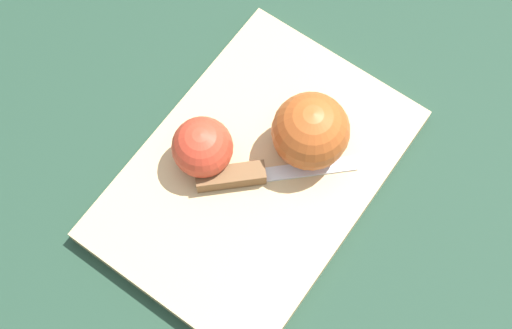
% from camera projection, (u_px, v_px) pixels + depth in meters
% --- Properties ---
extents(ground_plane, '(4.00, 4.00, 0.00)m').
position_uv_depth(ground_plane, '(256.00, 178.00, 0.84)').
color(ground_plane, '#1E3828').
extents(cutting_board, '(0.39, 0.29, 0.02)m').
position_uv_depth(cutting_board, '(256.00, 175.00, 0.83)').
color(cutting_board, tan).
rests_on(cutting_board, ground_plane).
extents(apple_half_left, '(0.07, 0.07, 0.07)m').
position_uv_depth(apple_half_left, '(203.00, 147.00, 0.79)').
color(apple_half_left, red).
rests_on(apple_half_left, cutting_board).
extents(apple_half_right, '(0.09, 0.09, 0.09)m').
position_uv_depth(apple_half_right, '(310.00, 131.00, 0.79)').
color(apple_half_right, '#AD4C1E').
rests_on(apple_half_right, cutting_board).
extents(knife, '(0.15, 0.14, 0.02)m').
position_uv_depth(knife, '(241.00, 176.00, 0.81)').
color(knife, silver).
rests_on(knife, cutting_board).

